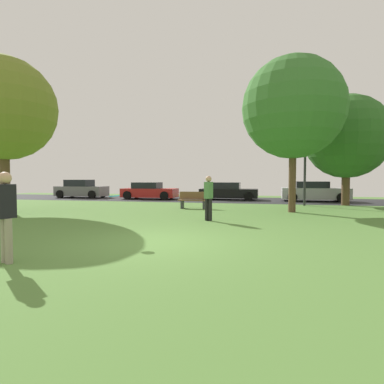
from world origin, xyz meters
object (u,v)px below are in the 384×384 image
Objects in this scene: frisbee_disc at (114,196)px; oak_tree_left at (347,137)px; parked_car_red at (149,191)px; parked_car_black at (228,192)px; person_thrower at (6,212)px; street_lamp_post at (305,168)px; person_catcher at (209,196)px; parked_car_silver at (314,192)px; birch_tree_lone at (3,109)px; maple_tree_near at (293,108)px; parked_car_grey at (81,189)px; park_bench at (193,200)px.

oak_tree_left is at bearing 56.41° from frisbee_disc.
parked_car_black reaches higher than parked_car_red.
oak_tree_left is at bearing -9.93° from person_thrower.
parked_car_black is 0.95× the size of street_lamp_post.
oak_tree_left reaches higher than street_lamp_post.
parked_car_red is at bearing -127.63° from person_catcher.
parked_car_silver is (7.24, 15.97, -0.53)m from frisbee_disc.
birch_tree_lone is 1.77× the size of parked_car_red.
frisbee_disc is 0.07× the size of parked_car_silver.
maple_tree_near is 13.11m from person_thrower.
frisbee_disc is (-5.16, -8.30, -3.79)m from maple_tree_near.
birch_tree_lone is 10.55m from frisbee_disc.
oak_tree_left is at bearing -8.88° from parked_car_grey.
frisbee_disc is (1.02, 2.55, 0.18)m from person_thrower.
frisbee_disc is at bearing -123.59° from oak_tree_left.
parked_car_grey is at bearing 49.99° from person_thrower.
person_catcher is (10.09, -0.89, -3.98)m from birch_tree_lone.
person_thrower reaches higher than park_bench.
birch_tree_lone is 10.88m from person_catcher.
parked_car_silver is (5.47, 11.58, -0.31)m from person_catcher.
oak_tree_left reaches higher than parked_car_black.
street_lamp_post is at bearing -17.27° from parked_car_red.
maple_tree_near is at bearing -105.20° from parked_car_silver.
park_bench is (0.14, 8.97, -0.72)m from frisbee_disc.
person_thrower is at bearing -111.90° from frisbee_disc.
parked_car_silver is at bearing -2.81° from parked_car_black.
parked_car_silver is (8.26, 18.52, -0.35)m from person_thrower.
birch_tree_lone reaches higher than oak_tree_left.
oak_tree_left is 1.45× the size of street_lamp_post.
parked_car_grey reaches higher than parked_car_black.
oak_tree_left is 1.46× the size of parked_car_silver.
person_catcher is at bearing 68.10° from frisbee_disc.
person_thrower is 7.47m from person_catcher.
birch_tree_lone is 1.74× the size of parked_car_black.
maple_tree_near is 1.66× the size of parked_car_silver.
maple_tree_near is 1.77× the size of parked_car_red.
person_catcher is at bearing -115.30° from parked_car_silver.
birch_tree_lone is 11.78m from parked_car_grey.
frisbee_disc is (-8.57, -12.91, -2.89)m from oak_tree_left.
oak_tree_left is 0.88× the size of birch_tree_lone.
parked_car_grey is (-9.87, 18.49, -0.32)m from person_thrower.
maple_tree_near is at bearing -126.58° from oak_tree_left.
parked_car_red is at bearing 33.79° from person_thrower.
parked_car_red reaches higher than frisbee_disc.
person_thrower reaches higher than person_catcher.
parked_car_silver is (-1.33, 3.06, -3.42)m from oak_tree_left.
birch_tree_lone is (-16.89, -7.63, 0.87)m from oak_tree_left.
street_lamp_post is at bearing 25.58° from birch_tree_lone.
birch_tree_lone reaches higher than park_bench.
oak_tree_left is 18.56m from birch_tree_lone.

